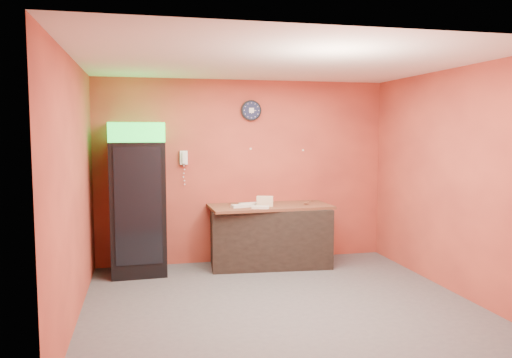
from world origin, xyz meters
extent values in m
plane|color=#47474C|center=(0.00, 0.00, 0.00)|extent=(4.50, 4.50, 0.00)
cube|color=#C74E38|center=(0.00, 2.00, 1.40)|extent=(4.50, 0.02, 2.80)
cube|color=#C74E38|center=(-2.25, 0.00, 1.40)|extent=(0.02, 4.00, 2.80)
cube|color=#C74E38|center=(2.25, 0.00, 1.40)|extent=(0.02, 4.00, 2.80)
cube|color=white|center=(0.00, 0.00, 2.80)|extent=(4.50, 4.00, 0.02)
cube|color=black|center=(-1.62, 1.65, 0.94)|extent=(0.77, 0.77, 1.87)
cube|color=#1BEC38|center=(-1.62, 1.65, 2.00)|extent=(0.77, 0.77, 0.27)
cube|color=black|center=(-1.63, 1.27, 1.02)|extent=(0.62, 0.04, 1.60)
cube|color=black|center=(0.31, 1.61, 0.44)|extent=(1.82, 0.93, 0.88)
cylinder|color=black|center=(0.10, 1.98, 2.34)|extent=(0.31, 0.05, 0.31)
cylinder|color=#0F1433|center=(0.10, 1.95, 2.34)|extent=(0.27, 0.01, 0.27)
cube|color=white|center=(0.10, 1.94, 2.34)|extent=(0.08, 0.00, 0.08)
cube|color=white|center=(-0.93, 1.96, 1.63)|extent=(0.11, 0.07, 0.21)
cube|color=white|center=(-0.93, 1.91, 1.63)|extent=(0.05, 0.04, 0.17)
cube|color=brown|center=(0.31, 1.61, 0.90)|extent=(1.83, 0.87, 0.04)
cube|color=beige|center=(0.20, 1.49, 0.94)|extent=(0.25, 0.15, 0.05)
cube|color=beige|center=(0.20, 1.49, 0.99)|extent=(0.25, 0.15, 0.05)
cube|color=beige|center=(0.20, 1.49, 1.05)|extent=(0.25, 0.15, 0.05)
cube|color=silver|center=(-0.15, 1.48, 0.94)|extent=(0.31, 0.18, 0.04)
cube|color=silver|center=(0.10, 1.32, 0.94)|extent=(0.26, 0.17, 0.04)
cube|color=silver|center=(0.00, 1.61, 0.94)|extent=(0.32, 0.18, 0.04)
cylinder|color=silver|center=(0.20, 1.64, 0.95)|extent=(0.05, 0.05, 0.05)
camera|label=1|loc=(-1.53, -5.54, 2.02)|focal=35.00mm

